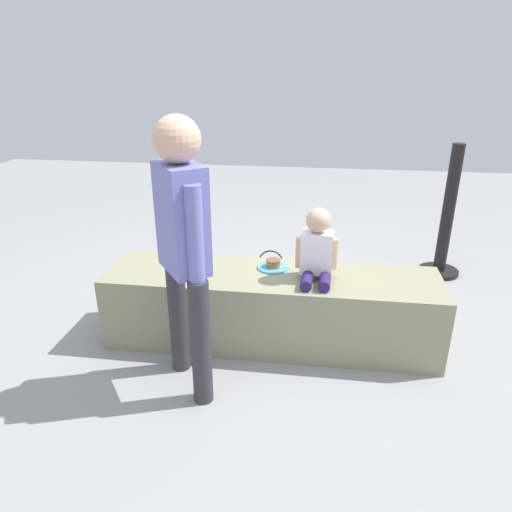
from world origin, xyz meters
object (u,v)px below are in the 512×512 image
object	(u,v)px
water_bottle_far_side	(227,268)
handbag_brown_canvas	(371,302)
cake_box_white	(193,289)
adult_standing	(183,236)
gift_bag	(321,282)
cake_plate	(273,265)
party_cup_red	(235,284)
water_bottle_near_gift	(181,258)
child_seated	(317,249)
handbag_black_leather	(271,271)

from	to	relation	value
water_bottle_far_side	handbag_brown_canvas	xyz separation A→B (m)	(1.27, -0.57, 0.04)
cake_box_white	adult_standing	bearing A→B (deg)	-75.46
gift_bag	water_bottle_far_side	xyz separation A→B (m)	(-0.87, 0.34, -0.07)
water_bottle_far_side	handbag_brown_canvas	size ratio (longest dim) A/B	0.53
cake_plate	party_cup_red	xyz separation A→B (m)	(-0.40, 0.65, -0.49)
cake_plate	cake_box_white	world-z (taller)	cake_plate
handbag_brown_canvas	water_bottle_far_side	bearing A→B (deg)	155.77
cake_plate	party_cup_red	bearing A→B (deg)	121.59
gift_bag	party_cup_red	bearing A→B (deg)	174.16
gift_bag	water_bottle_far_side	world-z (taller)	gift_bag
gift_bag	handbag_brown_canvas	xyz separation A→B (m)	(0.40, -0.23, -0.03)
gift_bag	cake_box_white	bearing A→B (deg)	-173.54
cake_plate	gift_bag	bearing A→B (deg)	58.82
water_bottle_far_side	adult_standing	bearing A→B (deg)	-86.69
cake_plate	cake_box_white	size ratio (longest dim) A/B	0.78
adult_standing	handbag_brown_canvas	bearing A→B (deg)	40.63
water_bottle_near_gift	party_cup_red	bearing A→B (deg)	-34.57
child_seated	water_bottle_near_gift	size ratio (longest dim) A/B	2.47
cake_box_white	handbag_brown_canvas	distance (m)	1.47
child_seated	adult_standing	bearing A→B (deg)	-143.73
gift_bag	handbag_black_leather	world-z (taller)	gift_bag
water_bottle_far_side	handbag_black_leather	bearing A→B (deg)	-9.41
child_seated	water_bottle_far_side	bearing A→B (deg)	128.36
gift_bag	cake_box_white	distance (m)	1.08
water_bottle_near_gift	cake_box_white	bearing A→B (deg)	-65.15
water_bottle_near_gift	cake_box_white	distance (m)	0.68
adult_standing	water_bottle_far_side	world-z (taller)	adult_standing
cake_box_white	handbag_black_leather	bearing A→B (deg)	32.13
water_bottle_far_side	party_cup_red	xyz separation A→B (m)	(0.12, -0.26, -0.04)
water_bottle_far_side	handbag_black_leather	xyz separation A→B (m)	(0.42, -0.07, 0.02)
gift_bag	water_bottle_far_side	distance (m)	0.94
child_seated	gift_bag	xyz separation A→B (m)	(0.05, 0.70, -0.58)
child_seated	handbag_black_leather	size ratio (longest dim) A/B	1.57
adult_standing	cake_plate	size ratio (longest dim) A/B	7.24
party_cup_red	handbag_brown_canvas	bearing A→B (deg)	-15.09
adult_standing	water_bottle_near_gift	size ratio (longest dim) A/B	8.30
water_bottle_near_gift	handbag_black_leather	size ratio (longest dim) A/B	0.63
child_seated	gift_bag	world-z (taller)	child_seated
cake_box_white	child_seated	bearing A→B (deg)	-29.65
child_seated	cake_box_white	size ratio (longest dim) A/B	1.68
cake_plate	water_bottle_far_side	world-z (taller)	cake_plate
party_cup_red	cake_plate	bearing A→B (deg)	-58.41
water_bottle_near_gift	water_bottle_far_side	bearing A→B (deg)	-17.90
adult_standing	water_bottle_far_side	distance (m)	1.82
child_seated	cake_plate	bearing A→B (deg)	156.81
handbag_brown_canvas	adult_standing	bearing A→B (deg)	-139.37
handbag_brown_canvas	cake_plate	bearing A→B (deg)	-155.36
handbag_black_leather	child_seated	bearing A→B (deg)	-67.44
gift_bag	handbag_brown_canvas	bearing A→B (deg)	-30.30
child_seated	handbag_brown_canvas	xyz separation A→B (m)	(0.44, 0.47, -0.61)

